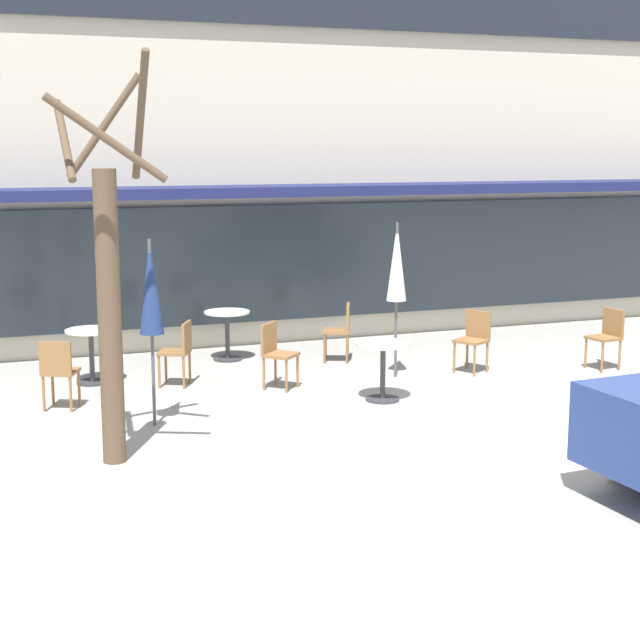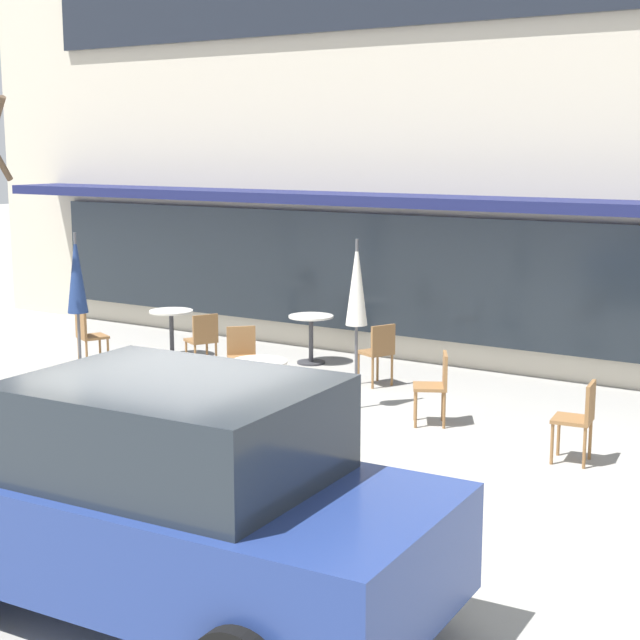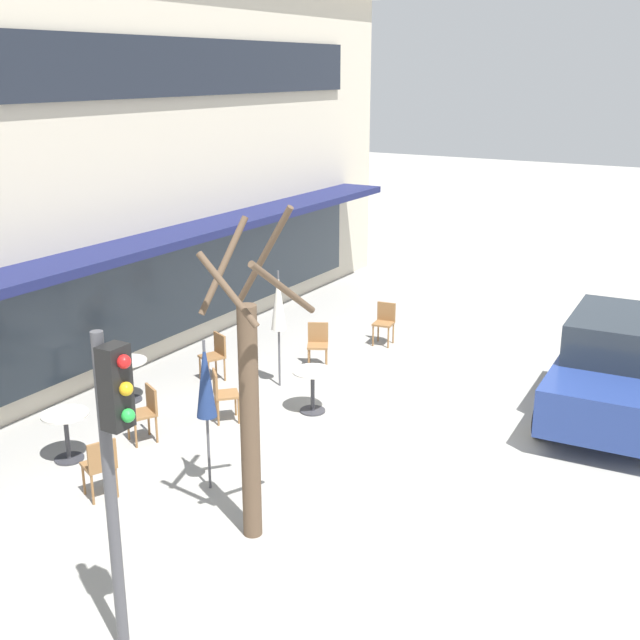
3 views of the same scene
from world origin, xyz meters
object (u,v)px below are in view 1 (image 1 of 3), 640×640
Objects in this scene: cafe_table_streetside at (91,347)px; cafe_chair_4 at (607,334)px; cafe_chair_0 at (341,327)px; cafe_chair_5 at (59,369)px; cafe_chair_3 at (276,350)px; cafe_chair_1 at (180,348)px; cafe_table_by_tree at (227,327)px; patio_umbrella_cream_folded at (151,289)px; cafe_table_near_wall at (383,361)px; street_tree at (109,290)px; patio_umbrella_green_folded at (397,263)px; cafe_chair_2 at (474,336)px.

cafe_table_streetside is 0.85× the size of cafe_chair_4.
cafe_chair_5 is at bearing -162.29° from cafe_chair_0.
cafe_chair_4 is at bearing -6.61° from cafe_chair_3.
cafe_chair_1 is at bearing 22.95° from cafe_chair_5.
cafe_chair_0 and cafe_chair_5 have the same top height.
patio_umbrella_cream_folded is at bearing -118.77° from cafe_table_by_tree.
cafe_chair_5 is at bearing -142.55° from cafe_table_by_tree.
cafe_chair_0 is 1.00× the size of cafe_chair_3.
cafe_chair_0 is at bearing 81.43° from cafe_table_near_wall.
street_tree is (-0.64, -1.20, 0.18)m from patio_umbrella_cream_folded.
cafe_chair_1 is 6.24m from cafe_chair_4.
cafe_table_by_tree is 5.15m from street_tree.
cafe_chair_0 is at bearing 42.66° from street_tree.
street_tree reaches higher than cafe_table_streetside.
cafe_chair_3 is (1.19, -0.59, 0.00)m from cafe_chair_1.
cafe_table_streetside is 1.00× the size of cafe_table_by_tree.
cafe_chair_4 is (4.94, -0.57, 0.00)m from cafe_chair_3.
patio_umbrella_green_folded is 0.53× the size of street_tree.
cafe_table_near_wall is 1.00× the size of cafe_table_by_tree.
cafe_chair_3 is at bearing 178.69° from cafe_chair_2.
cafe_chair_4 is 7.80m from street_tree.
cafe_chair_1 and cafe_chair_4 have the same top height.
street_tree reaches higher than cafe_chair_1.
cafe_chair_4 is 7.82m from cafe_chair_5.
patio_umbrella_green_folded reaches higher than cafe_table_by_tree.
cafe_chair_3 is 2.87m from cafe_chair_5.
cafe_chair_5 is at bearing -177.97° from patio_umbrella_green_folded.
cafe_chair_2 is at bearing -40.61° from cafe_chair_0.
cafe_chair_0 is at bearing 139.39° from cafe_chair_2.
cafe_chair_0 is 1.00× the size of cafe_chair_1.
street_tree is at bearing -93.75° from cafe_table_streetside.
cafe_chair_5 is 2.65m from street_tree.
cafe_chair_2 is at bearing -8.94° from cafe_chair_1.
cafe_chair_3 reaches higher than cafe_table_by_tree.
cafe_table_streetside is at bearing -178.38° from cafe_chair_0.
cafe_chair_5 is at bearing 131.69° from patio_umbrella_cream_folded.
patio_umbrella_cream_folded is 5.14m from cafe_chair_2.
cafe_chair_0 reaches higher than cafe_table_streetside.
patio_umbrella_green_folded and patio_umbrella_cream_folded have the same top height.
cafe_chair_4 is at bearing 7.78° from cafe_table_near_wall.
cafe_chair_1 reaches higher than cafe_table_by_tree.
cafe_chair_1 reaches higher than cafe_table_near_wall.
patio_umbrella_cream_folded is at bearing -48.31° from cafe_chair_5.
patio_umbrella_green_folded is at bearing 168.84° from cafe_chair_4.
cafe_chair_4 is at bearing -26.47° from cafe_table_by_tree.
cafe_chair_5 is (-0.97, 1.09, -1.10)m from patio_umbrella_cream_folded.
patio_umbrella_green_folded reaches higher than cafe_chair_5.
cafe_table_near_wall is 0.85× the size of cafe_chair_3.
cafe_table_streetside is at bearing 153.16° from cafe_chair_1.
cafe_chair_0 is at bearing 36.49° from patio_umbrella_cream_folded.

